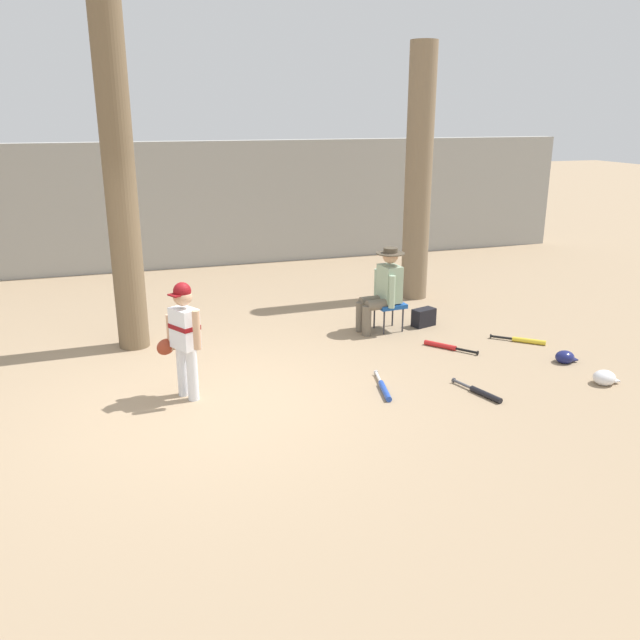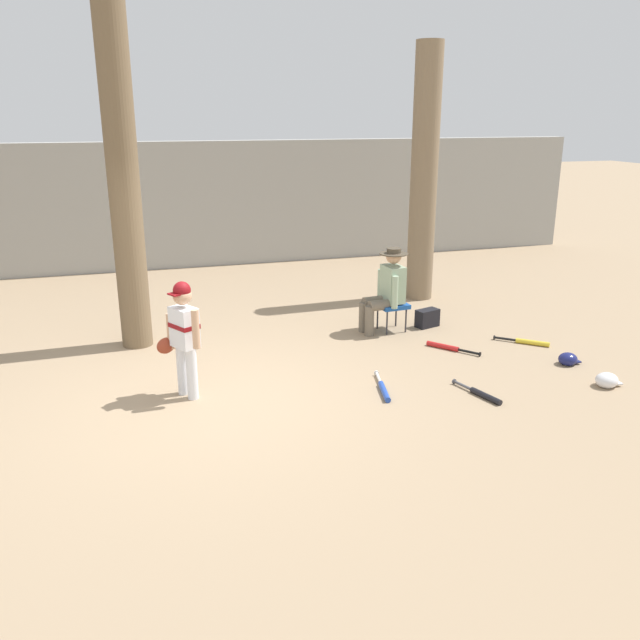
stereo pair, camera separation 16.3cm
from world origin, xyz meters
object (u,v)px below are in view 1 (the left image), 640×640
tree_behind_spectator (418,195)px  batting_helmet_white (604,378)px  young_ballplayer (183,333)px  bat_blue_youth (384,389)px  bat_black_composite (482,393)px  bat_yellow_trainer (524,340)px  batting_helmet_navy (565,357)px  folding_stool (389,306)px  seated_spectator (383,288)px  handbag_beside_stool (424,317)px  bat_red_barrel (444,346)px  tree_near_player (114,112)px

tree_behind_spectator → batting_helmet_white: size_ratio=13.56×
young_ballplayer → bat_blue_youth: (2.12, -0.53, -0.71)m
bat_black_composite → bat_yellow_trainer: bearing=42.5°
tree_behind_spectator → batting_helmet_navy: 3.80m
folding_stool → seated_spectator: bearing=-175.3°
bat_blue_youth → batting_helmet_navy: 2.52m
batting_helmet_navy → young_ballplayer: bearing=175.1°
young_ballplayer → handbag_beside_stool: 3.96m
young_ballplayer → bat_red_barrel: bearing=8.6°
handbag_beside_stool → bat_yellow_trainer: bearing=-48.3°
batting_helmet_navy → folding_stool: bearing=130.2°
seated_spectator → bat_blue_youth: (-0.83, -2.00, -0.61)m
tree_behind_spectator → folding_stool: tree_behind_spectator is taller
bat_yellow_trainer → bat_red_barrel: size_ratio=0.94×
tree_behind_spectator → bat_black_composite: tree_behind_spectator is taller
tree_near_player → batting_helmet_white: 6.60m
young_ballplayer → bat_blue_youth: young_ballplayer is taller
folding_stool → seated_spectator: (-0.10, -0.01, 0.28)m
folding_stool → young_ballplayer: bearing=-154.1°
bat_blue_youth → bat_red_barrel: bearing=38.4°
seated_spectator → young_ballplayer: bearing=-153.5°
bat_yellow_trainer → bat_black_composite: same height
tree_near_player → tree_behind_spectator: size_ratio=1.58×
young_ballplayer → batting_helmet_navy: young_ballplayer is taller
tree_behind_spectator → folding_stool: (-1.13, -1.52, -1.35)m
young_ballplayer → batting_helmet_white: (4.63, -1.12, -0.67)m
tree_near_player → batting_helmet_navy: bearing=-24.2°
seated_spectator → bat_yellow_trainer: bearing=-33.3°
tree_near_player → folding_stool: (3.52, -0.42, -2.64)m
young_ballplayer → bat_yellow_trainer: bearing=4.9°
folding_stool → handbag_beside_stool: 0.62m
bat_blue_youth → bat_red_barrel: (1.33, 1.05, 0.00)m
young_ballplayer → bat_red_barrel: 3.56m
batting_helmet_white → batting_helmet_navy: bearing=89.1°
young_ballplayer → bat_blue_youth: size_ratio=1.66×
tree_behind_spectator → bat_blue_youth: 4.41m
bat_black_composite → batting_helmet_navy: (1.53, 0.57, 0.04)m
bat_red_barrel → batting_helmet_white: 2.02m
folding_stool → bat_blue_youth: bearing=-114.9°
folding_stool → batting_helmet_navy: size_ratio=1.53×
seated_spectator → bat_yellow_trainer: 2.06m
folding_stool → bat_blue_youth: folding_stool is taller
seated_spectator → handbag_beside_stool: 0.84m
young_ballplayer → handbag_beside_stool: young_ballplayer is taller
young_ballplayer → batting_helmet_white: young_ballplayer is taller
seated_spectator → bat_blue_youth: 2.25m
tree_near_player → bat_red_barrel: tree_near_player is taller
folding_stool → bat_yellow_trainer: (1.54, -1.09, -0.33)m
tree_behind_spectator → bat_black_composite: 4.44m
handbag_beside_stool → bat_black_composite: bearing=-101.7°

